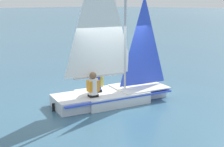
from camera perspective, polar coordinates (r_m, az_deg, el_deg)
name	(u,v)px	position (r m, az deg, el deg)	size (l,w,h in m)	color
ground_plane	(112,102)	(10.50, 0.00, -5.19)	(260.00, 260.00, 0.00)	#38607A
sailboat_main	(112,81)	(10.29, -0.04, -1.34)	(4.11, 2.66, 5.25)	silver
sailor_helm	(97,84)	(10.27, -2.81, -2.02)	(0.41, 0.38, 1.16)	black
sailor_crew	(93,89)	(9.74, -3.48, -2.86)	(0.41, 0.38, 1.16)	black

